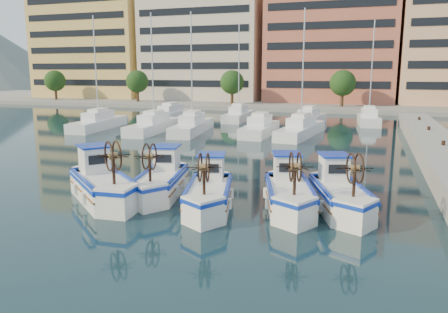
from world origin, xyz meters
The scene contains 8 objects.
ground centered at (0.00, 0.00, 0.00)m, with size 300.00×300.00×0.00m, color #17323C.
waterfront centered at (9.23, 65.04, 11.10)m, with size 180.00×40.00×25.60m.
yacht_marina centered at (-3.87, 27.62, 0.53)m, with size 39.54×21.89×11.50m.
fishing_boat_a centered at (-3.33, -0.42, 0.86)m, with size 4.91×4.66×3.11m.
fishing_boat_b centered at (-1.11, 1.36, 0.79)m, with size 2.74×4.73×2.86m.
fishing_boat_c centered at (1.81, 0.15, 0.78)m, with size 2.88×4.66×2.82m.
fishing_boat_d centered at (5.15, 1.18, 0.80)m, with size 3.05×4.78×2.90m.
fishing_boat_e centered at (7.28, 1.62, 0.79)m, with size 3.22×4.77×2.88m.
Camera 1 is at (8.36, -17.28, 5.92)m, focal length 35.00 mm.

